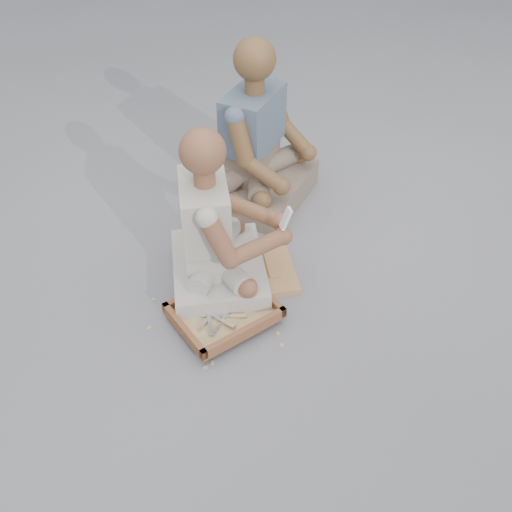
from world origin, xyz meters
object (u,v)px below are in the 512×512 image
craftsman (216,238)px  companion (259,151)px  carved_panel (241,274)px  tool_tray (224,312)px

craftsman → companion: 0.75m
carved_panel → craftsman: craftsman is taller
tool_tray → companion: companion is taller
carved_panel → companion: size_ratio=0.57×
tool_tray → craftsman: size_ratio=0.57×
companion → tool_tray: bearing=16.4°
carved_panel → craftsman: 0.29m
companion → craftsman: bearing=10.3°
carved_panel → companion: bearing=53.4°
carved_panel → companion: companion is taller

